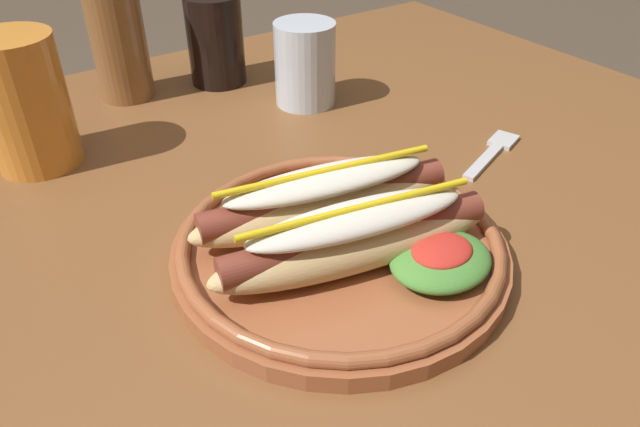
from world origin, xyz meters
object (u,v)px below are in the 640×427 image
(hot_dog_plate, at_px, (344,236))
(extra_cup, at_px, (25,103))
(fork, at_px, (493,151))
(water_cup, at_px, (305,64))
(soda_cup, at_px, (215,40))
(glass_bottle, at_px, (115,26))

(hot_dog_plate, relative_size, extra_cup, 2.05)
(fork, xyz_separation_m, water_cup, (-0.10, 0.23, 0.05))
(water_cup, bearing_deg, hot_dog_plate, -117.47)
(extra_cup, bearing_deg, fork, -32.22)
(soda_cup, height_order, extra_cup, extra_cup)
(hot_dog_plate, distance_m, glass_bottle, 0.45)
(soda_cup, height_order, water_cup, soda_cup)
(fork, bearing_deg, soda_cup, 93.52)
(hot_dog_plate, bearing_deg, fork, 12.57)
(hot_dog_plate, xyz_separation_m, extra_cup, (-0.17, 0.32, 0.04))
(fork, height_order, extra_cup, extra_cup)
(fork, distance_m, soda_cup, 0.40)
(fork, relative_size, extra_cup, 0.85)
(glass_bottle, bearing_deg, hot_dog_plate, -85.57)
(hot_dog_plate, xyz_separation_m, glass_bottle, (-0.03, 0.44, 0.07))
(hot_dog_plate, relative_size, fork, 2.41)
(hot_dog_plate, relative_size, glass_bottle, 1.20)
(extra_cup, bearing_deg, hot_dog_plate, -61.70)
(glass_bottle, bearing_deg, soda_cup, -11.28)
(fork, distance_m, extra_cup, 0.50)
(fork, bearing_deg, water_cup, 92.42)
(fork, height_order, soda_cup, soda_cup)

